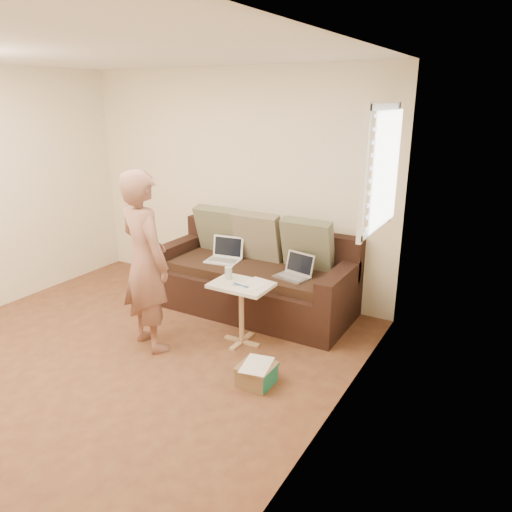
% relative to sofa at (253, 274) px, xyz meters
% --- Properties ---
extents(floor, '(4.50, 4.50, 0.00)m').
position_rel_sofa_xyz_m(floor, '(-0.54, -1.77, -0.42)').
color(floor, '#522B1E').
rests_on(floor, ground).
extents(ceiling, '(4.50, 4.50, 0.00)m').
position_rel_sofa_xyz_m(ceiling, '(-0.54, -1.77, 2.18)').
color(ceiling, white).
rests_on(ceiling, wall_back).
extents(wall_back, '(4.00, 0.00, 4.00)m').
position_rel_sofa_xyz_m(wall_back, '(-0.54, 0.48, 0.87)').
color(wall_back, beige).
rests_on(wall_back, ground).
extents(wall_right, '(0.00, 4.50, 4.50)m').
position_rel_sofa_xyz_m(wall_right, '(1.46, -1.77, 0.87)').
color(wall_right, beige).
rests_on(wall_right, ground).
extents(window_blinds, '(0.12, 0.88, 1.08)m').
position_rel_sofa_xyz_m(window_blinds, '(1.41, -0.27, 1.28)').
color(window_blinds, white).
rests_on(window_blinds, wall_right).
extents(sofa, '(2.20, 0.95, 0.85)m').
position_rel_sofa_xyz_m(sofa, '(0.00, 0.00, 0.00)').
color(sofa, black).
rests_on(sofa, ground).
extents(pillow_left, '(0.55, 0.29, 0.57)m').
position_rel_sofa_xyz_m(pillow_left, '(-0.60, 0.24, 0.37)').
color(pillow_left, '#585C44').
rests_on(pillow_left, sofa).
extents(pillow_mid, '(0.55, 0.27, 0.57)m').
position_rel_sofa_xyz_m(pillow_mid, '(-0.05, 0.20, 0.37)').
color(pillow_mid, '#635E47').
rests_on(pillow_mid, sofa).
extents(pillow_right, '(0.55, 0.28, 0.57)m').
position_rel_sofa_xyz_m(pillow_right, '(0.55, 0.21, 0.37)').
color(pillow_right, '#585C44').
rests_on(pillow_right, sofa).
extents(laptop_silver, '(0.38, 0.31, 0.22)m').
position_rel_sofa_xyz_m(laptop_silver, '(0.54, -0.13, 0.10)').
color(laptop_silver, '#B7BABC').
rests_on(laptop_silver, sofa).
extents(laptop_white, '(0.40, 0.32, 0.27)m').
position_rel_sofa_xyz_m(laptop_white, '(-0.36, -0.05, 0.10)').
color(laptop_white, white).
rests_on(laptop_white, sofa).
extents(person, '(0.72, 0.60, 1.69)m').
position_rel_sofa_xyz_m(person, '(-0.43, -1.20, 0.42)').
color(person, brown).
rests_on(person, ground).
extents(side_table, '(0.56, 0.39, 0.61)m').
position_rel_sofa_xyz_m(side_table, '(0.30, -0.72, -0.12)').
color(side_table, silver).
rests_on(side_table, ground).
extents(drinking_glass, '(0.07, 0.07, 0.12)m').
position_rel_sofa_xyz_m(drinking_glass, '(0.13, -0.67, 0.25)').
color(drinking_glass, silver).
rests_on(drinking_glass, side_table).
extents(scissors, '(0.20, 0.15, 0.02)m').
position_rel_sofa_xyz_m(scissors, '(0.33, -0.78, 0.20)').
color(scissors, silver).
rests_on(scissors, side_table).
extents(paper_on_table, '(0.25, 0.33, 0.00)m').
position_rel_sofa_xyz_m(paper_on_table, '(0.40, -0.67, 0.19)').
color(paper_on_table, white).
rests_on(paper_on_table, side_table).
extents(striped_box, '(0.29, 0.29, 0.18)m').
position_rel_sofa_xyz_m(striped_box, '(0.78, -1.27, -0.34)').
color(striped_box, red).
rests_on(striped_box, ground).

